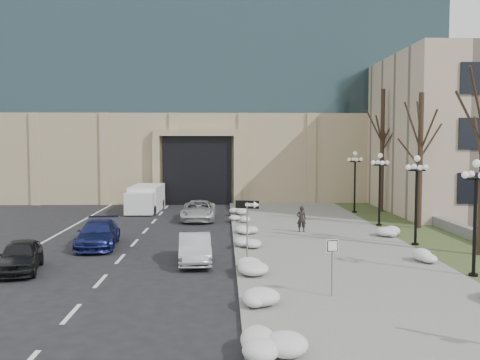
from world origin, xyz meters
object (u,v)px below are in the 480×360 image
(box_truck, at_px, (146,199))
(keep_sign, at_px, (332,255))
(lamppost_b, at_px, (416,188))
(car_c, at_px, (98,234))
(lamppost_d, at_px, (355,174))
(one_way_sign, at_px, (251,212))
(car_b, at_px, (195,248))
(lamppost_a, at_px, (476,202))
(lamppost_c, at_px, (380,179))
(pedestrian, at_px, (301,219))
(car_e, at_px, (144,204))
(car_a, at_px, (20,256))
(car_d, at_px, (199,211))

(box_truck, xyz_separation_m, keep_sign, (9.91, -24.21, 0.58))
(lamppost_b, bearing_deg, car_c, 178.53)
(box_truck, relative_size, lamppost_d, 1.33)
(lamppost_d, bearing_deg, one_way_sign, -117.00)
(lamppost_b, bearing_deg, keep_sign, -124.16)
(car_b, bearing_deg, one_way_sign, -23.05)
(lamppost_a, bearing_deg, lamppost_d, 90.00)
(car_b, relative_size, lamppost_c, 0.85)
(pedestrian, bearing_deg, lamppost_a, 117.62)
(car_b, bearing_deg, lamppost_b, 12.62)
(car_e, height_order, one_way_sign, one_way_sign)
(car_c, xyz_separation_m, lamppost_a, (16.50, -6.92, 2.38))
(car_a, height_order, lamppost_c, lamppost_c)
(car_e, xyz_separation_m, box_truck, (0.00, 0.93, 0.25))
(box_truck, bearing_deg, car_b, -73.51)
(one_way_sign, height_order, lamppost_d, lamppost_d)
(keep_sign, xyz_separation_m, lamppost_d, (6.24, 22.20, 1.53))
(box_truck, height_order, keep_sign, keep_sign)
(lamppost_b, bearing_deg, car_d, 139.90)
(car_a, distance_m, car_d, 16.19)
(car_e, xyz_separation_m, lamppost_a, (16.16, -20.58, 2.36))
(car_d, xyz_separation_m, pedestrian, (6.37, -5.78, 0.21))
(car_e, distance_m, pedestrian, 14.70)
(one_way_sign, bearing_deg, car_c, 163.37)
(lamppost_c, bearing_deg, car_a, -148.59)
(box_truck, bearing_deg, one_way_sign, -67.40)
(pedestrian, bearing_deg, lamppost_d, -120.34)
(car_b, height_order, one_way_sign, one_way_sign)
(car_b, distance_m, box_truck, 19.02)
(car_a, height_order, pedestrian, pedestrian)
(car_d, xyz_separation_m, box_truck, (-4.42, 5.13, 0.28))
(box_truck, distance_m, lamppost_c, 18.38)
(car_c, xyz_separation_m, lamppost_b, (16.50, -0.42, 2.38))
(lamppost_b, height_order, lamppost_d, same)
(car_a, distance_m, lamppost_c, 21.84)
(lamppost_a, bearing_deg, lamppost_b, 90.00)
(car_a, bearing_deg, car_b, -0.53)
(car_e, relative_size, lamppost_d, 0.88)
(car_a, height_order, car_b, car_a)
(car_d, height_order, car_e, car_e)
(keep_sign, height_order, lamppost_c, lamppost_c)
(car_d, bearing_deg, car_a, -114.48)
(car_e, bearing_deg, lamppost_a, -57.79)
(car_b, relative_size, pedestrian, 2.62)
(pedestrian, height_order, box_truck, box_truck)
(car_d, bearing_deg, lamppost_b, -39.78)
(box_truck, relative_size, lamppost_c, 1.33)
(lamppost_a, bearing_deg, car_b, 164.47)
(car_c, relative_size, lamppost_c, 1.00)
(car_e, height_order, box_truck, box_truck)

